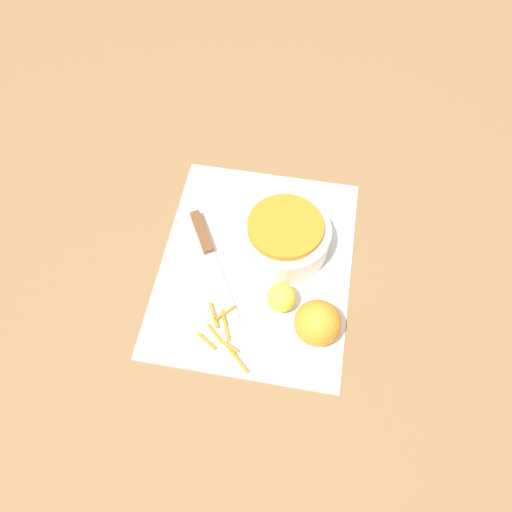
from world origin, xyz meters
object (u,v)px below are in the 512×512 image
bowl_speckled (285,235)px  knife (206,245)px  lemon (281,297)px  orange_left (317,323)px

bowl_speckled → knife: 0.15m
lemon → bowl_speckled: bearing=-174.0°
bowl_speckled → knife: size_ratio=0.76×
knife → bowl_speckled: bearing=71.3°
knife → lemon: size_ratio=4.24×
orange_left → lemon: 0.08m
knife → orange_left: size_ratio=2.81×
bowl_speckled → orange_left: orange_left is taller
bowl_speckled → lemon: size_ratio=3.21×
knife → orange_left: orange_left is taller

